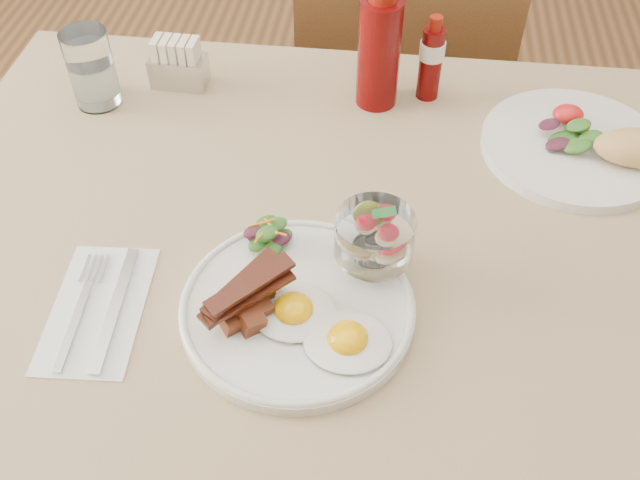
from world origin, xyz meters
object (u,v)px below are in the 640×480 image
at_px(ketchup_bottle, 379,51).
at_px(water_glass, 93,73).
at_px(sugar_caddy, 178,65).
at_px(second_plate, 590,146).
at_px(fruit_cup, 375,236).
at_px(hot_sauce_bottle, 431,59).
at_px(chair_far, 400,89).
at_px(table, 388,279).
at_px(main_plate, 297,308).

xyz_separation_m(ketchup_bottle, water_glass, (-0.44, -0.05, -0.04)).
relative_size(ketchup_bottle, sugar_caddy, 2.12).
height_order(second_plate, ketchup_bottle, ketchup_bottle).
height_order(fruit_cup, hot_sauce_bottle, hot_sauce_bottle).
height_order(chair_far, fruit_cup, chair_far).
xyz_separation_m(table, sugar_caddy, (-0.36, 0.31, 0.12)).
relative_size(chair_far, hot_sauce_bottle, 6.65).
height_order(main_plate, sugar_caddy, sugar_caddy).
bearing_deg(chair_far, main_plate, -97.62).
bearing_deg(second_plate, sugar_caddy, 170.43).
relative_size(second_plate, hot_sauce_bottle, 2.04).
xyz_separation_m(table, second_plate, (0.28, 0.20, 0.11)).
xyz_separation_m(chair_far, second_plate, (0.28, -0.46, 0.25)).
xyz_separation_m(fruit_cup, water_glass, (-0.46, 0.31, -0.02)).
bearing_deg(fruit_cup, main_plate, -140.05).
height_order(table, main_plate, main_plate).
bearing_deg(hot_sauce_bottle, water_glass, -171.46).
relative_size(table, sugar_caddy, 14.58).
height_order(chair_far, sugar_caddy, chair_far).
xyz_separation_m(fruit_cup, ketchup_bottle, (-0.02, 0.37, 0.02)).
height_order(table, hot_sauce_bottle, hot_sauce_bottle).
distance_m(chair_far, ketchup_bottle, 0.49).
xyz_separation_m(ketchup_bottle, hot_sauce_bottle, (0.08, 0.02, -0.02)).
relative_size(hot_sauce_bottle, sugar_caddy, 1.53).
height_order(ketchup_bottle, water_glass, ketchup_bottle).
bearing_deg(sugar_caddy, fruit_cup, -45.59).
bearing_deg(second_plate, fruit_cup, -138.17).
relative_size(fruit_cup, second_plate, 0.34).
relative_size(main_plate, ketchup_bottle, 1.45).
distance_m(table, fruit_cup, 0.17).
bearing_deg(table, fruit_cup, -108.69).
height_order(hot_sauce_bottle, water_glass, hot_sauce_bottle).
bearing_deg(main_plate, chair_far, 82.38).
relative_size(table, water_glass, 10.81).
bearing_deg(fruit_cup, water_glass, 145.63).
xyz_separation_m(chair_far, sugar_caddy, (-0.36, -0.36, 0.26)).
distance_m(table, chair_far, 0.68).
distance_m(chair_far, hot_sauce_bottle, 0.45).
relative_size(chair_far, main_plate, 3.32).
bearing_deg(hot_sauce_bottle, second_plate, -27.29).
relative_size(main_plate, fruit_cup, 2.88).
bearing_deg(water_glass, hot_sauce_bottle, 8.54).
xyz_separation_m(second_plate, hot_sauce_bottle, (-0.24, 0.12, 0.05)).
relative_size(fruit_cup, sugar_caddy, 1.07).
height_order(second_plate, water_glass, water_glass).
height_order(table, water_glass, water_glass).
relative_size(fruit_cup, hot_sauce_bottle, 0.69).
height_order(table, chair_far, chair_far).
bearing_deg(table, chair_far, 90.00).
relative_size(table, main_plate, 4.75).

